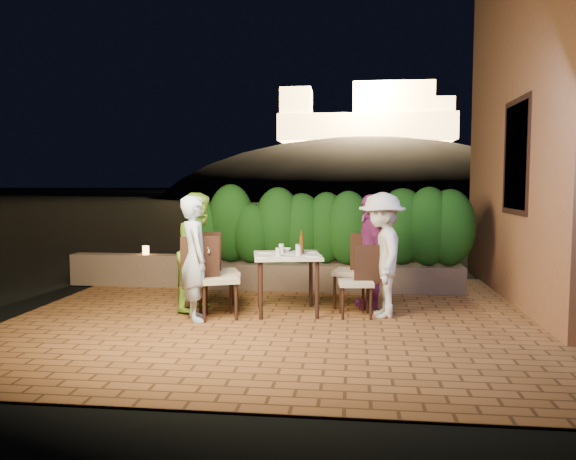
% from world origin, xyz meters
% --- Properties ---
extents(ground, '(400.00, 400.00, 0.00)m').
position_xyz_m(ground, '(0.00, 0.00, -0.02)').
color(ground, black).
rests_on(ground, ground).
extents(terrace_floor, '(7.00, 6.00, 0.15)m').
position_xyz_m(terrace_floor, '(0.00, 0.50, -0.07)').
color(terrace_floor, brown).
rests_on(terrace_floor, ground).
extents(building_wall, '(1.60, 5.00, 5.00)m').
position_xyz_m(building_wall, '(3.60, 2.00, 2.50)').
color(building_wall, '#9C613D').
rests_on(building_wall, ground).
extents(window_pane, '(0.08, 1.00, 1.40)m').
position_xyz_m(window_pane, '(2.82, 1.50, 2.00)').
color(window_pane, black).
rests_on(window_pane, building_wall).
extents(window_frame, '(0.06, 1.15, 1.55)m').
position_xyz_m(window_frame, '(2.81, 1.50, 2.00)').
color(window_frame, black).
rests_on(window_frame, building_wall).
extents(planter, '(4.20, 0.55, 0.40)m').
position_xyz_m(planter, '(0.20, 2.30, 0.20)').
color(planter, brown).
rests_on(planter, ground).
extents(hedge, '(4.00, 0.70, 1.10)m').
position_xyz_m(hedge, '(0.20, 2.30, 0.95)').
color(hedge, '#133E11').
rests_on(hedge, planter).
extents(parapet, '(2.20, 0.30, 0.50)m').
position_xyz_m(parapet, '(-2.80, 2.30, 0.25)').
color(parapet, brown).
rests_on(parapet, ground).
extents(hill, '(52.00, 40.00, 22.00)m').
position_xyz_m(hill, '(2.00, 60.00, -4.00)').
color(hill, black).
rests_on(hill, ground).
extents(fortress, '(26.00, 8.00, 8.00)m').
position_xyz_m(fortress, '(2.00, 60.00, 10.50)').
color(fortress, '#FFCC7A').
rests_on(fortress, hill).
extents(dining_table, '(0.97, 0.97, 0.75)m').
position_xyz_m(dining_table, '(-0.19, 0.65, 0.38)').
color(dining_table, white).
rests_on(dining_table, ground).
extents(plate_nw, '(0.19, 0.19, 0.01)m').
position_xyz_m(plate_nw, '(-0.44, 0.34, 0.76)').
color(plate_nw, white).
rests_on(plate_nw, dining_table).
extents(plate_sw, '(0.24, 0.24, 0.01)m').
position_xyz_m(plate_sw, '(-0.47, 0.79, 0.76)').
color(plate_sw, white).
rests_on(plate_sw, dining_table).
extents(plate_ne, '(0.20, 0.20, 0.01)m').
position_xyz_m(plate_ne, '(0.16, 0.49, 0.76)').
color(plate_ne, white).
rests_on(plate_ne, dining_table).
extents(plate_se, '(0.22, 0.22, 0.01)m').
position_xyz_m(plate_se, '(0.06, 0.96, 0.76)').
color(plate_se, white).
rests_on(plate_se, dining_table).
extents(plate_centre, '(0.20, 0.20, 0.01)m').
position_xyz_m(plate_centre, '(-0.18, 0.68, 0.76)').
color(plate_centre, white).
rests_on(plate_centre, dining_table).
extents(plate_front, '(0.22, 0.22, 0.01)m').
position_xyz_m(plate_front, '(-0.11, 0.35, 0.76)').
color(plate_front, white).
rests_on(plate_front, dining_table).
extents(glass_nw, '(0.06, 0.06, 0.10)m').
position_xyz_m(glass_nw, '(-0.28, 0.45, 0.80)').
color(glass_nw, silver).
rests_on(glass_nw, dining_table).
extents(glass_sw, '(0.07, 0.07, 0.12)m').
position_xyz_m(glass_sw, '(-0.29, 0.82, 0.81)').
color(glass_sw, silver).
rests_on(glass_sw, dining_table).
extents(glass_ne, '(0.07, 0.07, 0.12)m').
position_xyz_m(glass_ne, '(-0.04, 0.58, 0.81)').
color(glass_ne, silver).
rests_on(glass_ne, dining_table).
extents(glass_se, '(0.07, 0.07, 0.11)m').
position_xyz_m(glass_se, '(-0.07, 0.79, 0.81)').
color(glass_se, silver).
rests_on(glass_se, dining_table).
extents(beer_bottle, '(0.06, 0.06, 0.29)m').
position_xyz_m(beer_bottle, '(-0.02, 0.76, 0.90)').
color(beer_bottle, '#4F2D0D').
rests_on(beer_bottle, dining_table).
extents(bowl, '(0.19, 0.19, 0.04)m').
position_xyz_m(bowl, '(-0.26, 0.95, 0.77)').
color(bowl, white).
rests_on(bowl, dining_table).
extents(chair_left_front, '(0.61, 0.61, 1.01)m').
position_xyz_m(chair_left_front, '(-1.00, 0.28, 0.50)').
color(chair_left_front, black).
rests_on(chair_left_front, ground).
extents(chair_left_back, '(0.61, 0.61, 1.02)m').
position_xyz_m(chair_left_back, '(-1.09, 0.72, 0.51)').
color(chair_left_back, black).
rests_on(chair_left_back, ground).
extents(chair_right_front, '(0.45, 0.45, 0.89)m').
position_xyz_m(chair_right_front, '(0.67, 0.54, 0.45)').
color(chair_right_front, black).
rests_on(chair_right_front, ground).
extents(chair_right_back, '(0.54, 0.54, 0.99)m').
position_xyz_m(chair_right_back, '(0.63, 1.08, 0.49)').
color(chair_right_back, black).
rests_on(chair_right_back, ground).
extents(diner_blue, '(0.56, 0.65, 1.50)m').
position_xyz_m(diner_blue, '(-1.24, 0.15, 0.75)').
color(diner_blue, silver).
rests_on(diner_blue, ground).
extents(diner_green, '(0.71, 0.84, 1.53)m').
position_xyz_m(diner_green, '(-1.34, 0.68, 0.76)').
color(diner_green, '#9DDF45').
rests_on(diner_green, ground).
extents(diner_white, '(0.67, 1.05, 1.54)m').
position_xyz_m(diner_white, '(0.99, 0.58, 0.77)').
color(diner_white, silver).
rests_on(diner_white, ground).
extents(diner_purple, '(0.57, 0.94, 1.50)m').
position_xyz_m(diner_purple, '(0.86, 1.10, 0.75)').
color(diner_purple, '#7F2A74').
rests_on(diner_purple, ground).
extents(parapet_lamp, '(0.10, 0.10, 0.14)m').
position_xyz_m(parapet_lamp, '(-2.68, 2.30, 0.57)').
color(parapet_lamp, orange).
rests_on(parapet_lamp, parapet).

